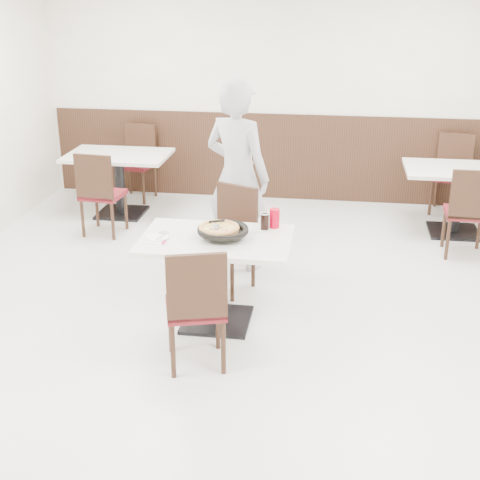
# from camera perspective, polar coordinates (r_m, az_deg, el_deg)

# --- Properties ---
(floor) EXTENTS (7.00, 7.00, 0.00)m
(floor) POSITION_cam_1_polar(r_m,az_deg,el_deg) (5.60, -0.07, -7.10)
(floor) COLOR #B5B5B0
(floor) RESTS_ON ground
(wall_back) EXTENTS (6.00, 0.04, 2.80)m
(wall_back) POSITION_cam_1_polar(r_m,az_deg,el_deg) (8.50, 3.52, 12.69)
(wall_back) COLOR white
(wall_back) RESTS_ON floor
(wall_front) EXTENTS (6.00, 0.04, 2.80)m
(wall_front) POSITION_cam_1_polar(r_m,az_deg,el_deg) (2.00, -15.95, -18.72)
(wall_front) COLOR white
(wall_front) RESTS_ON floor
(wainscot_back) EXTENTS (5.90, 0.03, 1.10)m
(wainscot_back) POSITION_cam_1_polar(r_m,az_deg,el_deg) (8.65, 3.38, 7.10)
(wainscot_back) COLOR black
(wainscot_back) RESTS_ON floor
(main_table) EXTENTS (1.29, 0.94, 0.75)m
(main_table) POSITION_cam_1_polar(r_m,az_deg,el_deg) (5.46, -2.02, -3.49)
(main_table) COLOR silver
(main_table) RESTS_ON floor
(chair_near) EXTENTS (0.52, 0.52, 0.95)m
(chair_near) POSITION_cam_1_polar(r_m,az_deg,el_deg) (4.85, -3.83, -5.56)
(chair_near) COLOR black
(chair_near) RESTS_ON floor
(chair_far) EXTENTS (0.55, 0.55, 0.95)m
(chair_far) POSITION_cam_1_polar(r_m,az_deg,el_deg) (6.01, -1.20, -0.09)
(chair_far) COLOR black
(chair_far) RESTS_ON floor
(trivet) EXTENTS (0.14, 0.14, 0.04)m
(trivet) POSITION_cam_1_polar(r_m,az_deg,el_deg) (5.33, -2.00, 0.44)
(trivet) COLOR black
(trivet) RESTS_ON main_table
(pizza_pan) EXTENTS (0.37, 0.37, 0.01)m
(pizza_pan) POSITION_cam_1_polar(r_m,az_deg,el_deg) (5.30, -1.47, 0.59)
(pizza_pan) COLOR black
(pizza_pan) RESTS_ON trivet
(pizza) EXTENTS (0.35, 0.35, 0.02)m
(pizza) POSITION_cam_1_polar(r_m,az_deg,el_deg) (5.31, -1.82, 0.87)
(pizza) COLOR #C68A48
(pizza) RESTS_ON pizza_pan
(pizza_server) EXTENTS (0.07, 0.09, 0.00)m
(pizza_server) POSITION_cam_1_polar(r_m,az_deg,el_deg) (5.29, -2.13, 1.15)
(pizza_server) COLOR silver
(pizza_server) RESTS_ON pizza
(napkin) EXTENTS (0.16, 0.16, 0.00)m
(napkin) POSITION_cam_1_polar(r_m,az_deg,el_deg) (5.30, -7.21, -0.01)
(napkin) COLOR silver
(napkin) RESTS_ON main_table
(side_plate) EXTENTS (0.20, 0.20, 0.01)m
(side_plate) POSITION_cam_1_polar(r_m,az_deg,el_deg) (5.34, -7.07, 0.24)
(side_plate) COLOR white
(side_plate) RESTS_ON napkin
(fork) EXTENTS (0.07, 0.17, 0.00)m
(fork) POSITION_cam_1_polar(r_m,az_deg,el_deg) (5.34, -6.61, 0.34)
(fork) COLOR silver
(fork) RESTS_ON side_plate
(cola_glass) EXTENTS (0.07, 0.07, 0.13)m
(cola_glass) POSITION_cam_1_polar(r_m,az_deg,el_deg) (5.49, 2.12, 1.58)
(cola_glass) COLOR black
(cola_glass) RESTS_ON main_table
(red_cup) EXTENTS (0.09, 0.09, 0.16)m
(red_cup) POSITION_cam_1_polar(r_m,az_deg,el_deg) (5.52, 2.96, 1.87)
(red_cup) COLOR #B80018
(red_cup) RESTS_ON main_table
(diner_person) EXTENTS (0.79, 0.67, 1.84)m
(diner_person) POSITION_cam_1_polar(r_m,az_deg,el_deg) (6.40, -0.23, 5.47)
(diner_person) COLOR silver
(diner_person) RESTS_ON floor
(bg_table_left) EXTENTS (1.22, 0.83, 0.75)m
(bg_table_left) POSITION_cam_1_polar(r_m,az_deg,el_deg) (8.18, -10.21, 4.70)
(bg_table_left) COLOR silver
(bg_table_left) RESTS_ON floor
(bg_chair_left_near) EXTENTS (0.46, 0.46, 0.95)m
(bg_chair_left_near) POSITION_cam_1_polar(r_m,az_deg,el_deg) (7.55, -11.62, 3.98)
(bg_chair_left_near) COLOR black
(bg_chair_left_near) RESTS_ON floor
(bg_chair_left_far) EXTENTS (0.48, 0.48, 0.95)m
(bg_chair_left_far) POSITION_cam_1_polar(r_m,az_deg,el_deg) (8.72, -8.91, 6.48)
(bg_chair_left_far) COLOR black
(bg_chair_left_far) RESTS_ON floor
(bg_table_right) EXTENTS (1.30, 0.96, 0.75)m
(bg_table_right) POSITION_cam_1_polar(r_m,az_deg,el_deg) (7.81, 18.03, 3.18)
(bg_table_right) COLOR silver
(bg_table_right) RESTS_ON floor
(bg_chair_right_near) EXTENTS (0.43, 0.43, 0.95)m
(bg_chair_right_near) POSITION_cam_1_polar(r_m,az_deg,el_deg) (7.18, 18.79, 2.38)
(bg_chair_right_near) COLOR black
(bg_chair_right_near) RESTS_ON floor
(bg_chair_right_far) EXTENTS (0.52, 0.52, 0.95)m
(bg_chair_right_far) POSITION_cam_1_polar(r_m,az_deg,el_deg) (8.46, 17.56, 5.30)
(bg_chair_right_far) COLOR black
(bg_chair_right_far) RESTS_ON floor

